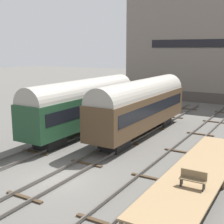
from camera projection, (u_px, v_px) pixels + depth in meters
The scene contains 8 objects.
ground_plane at pixel (59, 179), 19.84m from camera, with size 200.00×200.00×0.00m, color #56544F.
track_left at pixel (5, 163), 22.27m from camera, with size 2.60×60.00×0.26m.
track_middle at pixel (59, 177), 19.81m from camera, with size 2.60×60.00×0.26m.
track_right at pixel (129, 195), 17.34m from camera, with size 2.60×60.00×0.26m.
train_car_brown at pixel (141, 104), 29.38m from camera, with size 3.02×15.37×5.32m.
train_car_green at pixel (83, 103), 29.86m from camera, with size 2.97×15.09×5.28m.
station_platform at pixel (200, 170), 18.95m from camera, with size 3.18×14.94×0.96m.
bench at pixel (193, 178), 16.35m from camera, with size 1.40×0.40×0.91m.
Camera 1 is at (12.31, -14.33, 8.13)m, focal length 50.00 mm.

